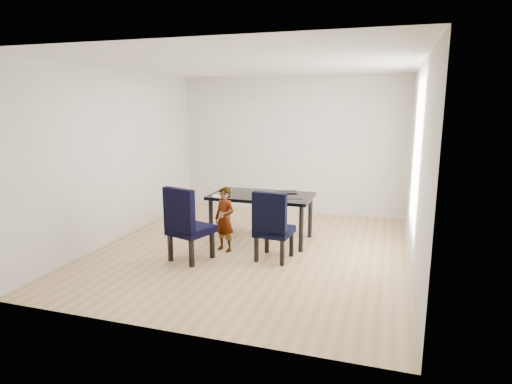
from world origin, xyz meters
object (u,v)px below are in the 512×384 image
(dining_table, at_px, (262,217))
(chair_right, at_px, (274,225))
(child, at_px, (225,219))
(plate, at_px, (221,196))
(chair_left, at_px, (191,223))
(laptop, at_px, (287,191))

(dining_table, xyz_separation_m, chair_right, (0.42, -0.78, 0.12))
(chair_right, xyz_separation_m, child, (-0.80, 0.13, -0.02))
(dining_table, distance_m, plate, 0.76)
(chair_right, relative_size, plate, 3.79)
(chair_left, bearing_deg, child, 75.64)
(chair_right, bearing_deg, dining_table, 123.75)
(child, bearing_deg, plate, 141.41)
(chair_right, bearing_deg, chair_left, -156.11)
(chair_left, height_order, chair_right, chair_left)
(laptop, bearing_deg, chair_left, 23.31)
(plate, bearing_deg, chair_right, -24.25)
(plate, bearing_deg, chair_left, -98.49)
(chair_left, distance_m, chair_right, 1.17)
(laptop, bearing_deg, chair_right, 62.78)
(chair_left, distance_m, laptop, 1.80)
(chair_right, xyz_separation_m, laptop, (-0.08, 1.09, 0.26))
(plate, bearing_deg, child, -59.20)
(child, bearing_deg, dining_table, 80.48)
(dining_table, bearing_deg, laptop, 42.24)
(dining_table, distance_m, chair_left, 1.35)
(dining_table, xyz_separation_m, plate, (-0.57, -0.34, 0.38))
(chair_right, bearing_deg, laptop, 99.75)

